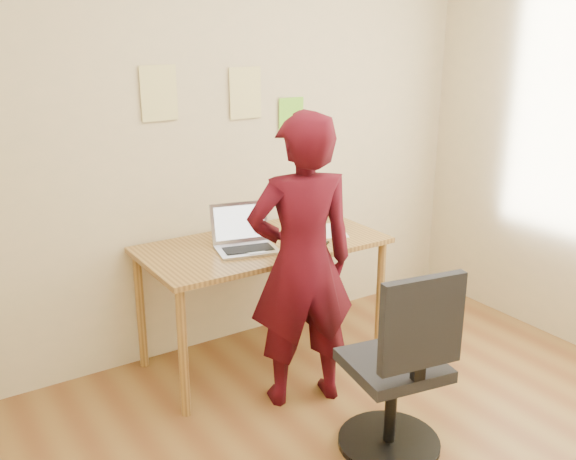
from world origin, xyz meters
TOP-DOWN VIEW (x-y plane):
  - room at (0.00, 0.00)m, footprint 3.58×3.58m
  - desk at (0.01, 1.38)m, footprint 1.40×0.70m
  - laptop at (-0.13, 1.35)m, footprint 0.39×0.36m
  - paper_sheet at (0.46, 1.35)m, footprint 0.31×0.35m
  - phone at (0.27, 1.20)m, footprint 0.13×0.14m
  - wall_note_left at (-0.42, 1.74)m, footprint 0.21×0.00m
  - wall_note_mid at (0.12, 1.74)m, footprint 0.21×0.00m
  - wall_note_right at (0.44, 1.74)m, footprint 0.18×0.00m
  - office_chair at (0.07, 0.25)m, footprint 0.49×0.50m
  - person at (-0.04, 0.90)m, footprint 0.65×0.51m

SIDE VIEW (x-z plane):
  - office_chair at x=0.07m, z-range -0.07..0.88m
  - desk at x=0.01m, z-range 0.28..1.02m
  - paper_sheet at x=0.46m, z-range 0.74..0.74m
  - phone at x=0.27m, z-range 0.74..0.75m
  - person at x=-0.04m, z-range 0.00..1.56m
  - laptop at x=-0.13m, z-range 0.67..0.91m
  - room at x=0.00m, z-range -0.04..2.74m
  - wall_note_right at x=0.44m, z-range 1.27..1.51m
  - wall_note_mid at x=0.12m, z-range 1.40..1.70m
  - wall_note_left at x=-0.42m, z-range 1.43..1.73m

